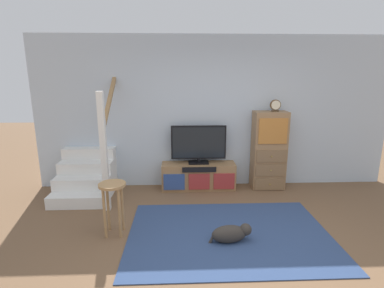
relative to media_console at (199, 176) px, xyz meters
The scene contains 10 objects.
ground_plane 2.23m from the media_console, 82.21° to the right, with size 20.00×20.00×0.00m, color brown.
back_wall 1.18m from the media_console, 41.70° to the left, with size 6.40×0.12×2.70m, color silver.
area_rug 1.64m from the media_console, 79.33° to the right, with size 2.60×1.80×0.01m, color navy.
media_console is the anchor object (origin of this frame).
television 0.60m from the media_console, 90.00° to the left, with size 0.97×0.22×0.68m.
side_cabinet 1.34m from the media_console, ahead, with size 0.58×0.38×1.40m.
desk_clock 1.83m from the media_console, ahead, with size 0.18×0.08×0.21m.
staircase 1.94m from the media_console, behind, with size 1.00×1.36×2.20m.
bar_stool_near 1.94m from the media_console, 128.14° to the right, with size 0.34×0.34×0.70m.
dog 1.79m from the media_console, 80.42° to the right, with size 0.54×0.24×0.23m.
Camera 1 is at (-0.62, -2.80, 2.03)m, focal length 27.32 mm.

